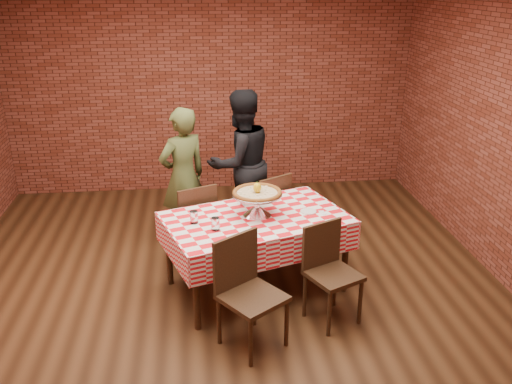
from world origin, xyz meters
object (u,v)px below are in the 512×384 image
Objects in this scene: chair_near_left at (253,296)px; diner_black at (241,163)px; pizza at (257,193)px; condiment_caddy at (243,197)px; chair_far_right at (265,211)px; pizza_stand at (257,204)px; water_glass_left at (215,224)px; chair_far_left at (191,222)px; table at (256,253)px; water_glass_right at (194,217)px; chair_near_right at (333,276)px; diner_olive at (183,177)px.

diner_black is (0.10, 2.22, 0.39)m from chair_near_left.
pizza is 0.34m from condiment_caddy.
condiment_caddy is 0.16× the size of chair_far_right.
pizza_stand is 4.11× the size of water_glass_left.
chair_far_left and chair_far_right have the same top height.
condiment_caddy is 0.16× the size of chair_far_left.
chair_far_left reaches higher than table.
water_glass_right is 1.36m from chair_near_right.
table is 1.83× the size of chair_far_right.
diner_black is at bearing 92.15° from pizza.
chair_far_right is at bearing 61.71° from water_glass_left.
condiment_caddy is 1.24m from chair_near_right.
water_glass_left is (-0.39, -0.24, 0.44)m from table.
pizza_stand is at bearing 45.56° from chair_near_left.
diner_olive is (-0.11, 1.17, -0.03)m from water_glass_right.
chair_near_left is at bearing 74.39° from diner_olive.
water_glass_right is (-0.58, -0.07, 0.44)m from table.
chair_far_left is 0.83m from chair_far_right.
table is 11.76× the size of condiment_caddy.
water_glass_right is (-0.59, -0.12, -0.05)m from pizza_stand.
water_glass_left is 0.97m from chair_far_left.
condiment_caddy is 0.15× the size of chair_near_left.
pizza_stand reaches higher than table.
chair_far_left is (-0.63, 0.58, -0.41)m from pizza_stand.
chair_far_right is (0.77, 0.91, -0.37)m from water_glass_right.
pizza reaches higher than water_glass_left.
diner_black is at bearing 77.07° from water_glass_left.
chair_far_right is (0.32, 1.73, -0.02)m from chair_near_left.
diner_olive is (-0.60, 0.77, -0.04)m from condiment_caddy.
chair_far_left is at bearing -15.39° from chair_far_right.
pizza_stand is 1.03m from chair_near_left.
chair_far_right is (0.58, 1.08, -0.37)m from water_glass_left.
pizza_stand is 0.31× the size of diner_olive.
chair_near_left is at bearing 84.65° from chair_far_left.
pizza_stand is 1.04× the size of pizza.
pizza is 1.04m from chair_near_right.
condiment_caddy is (0.49, 0.40, 0.01)m from water_glass_right.
table is 1.87× the size of chair_near_right.
pizza is at bearing 68.67° from table.
chair_near_right is 2.09m from diner_black.
pizza is 0.51× the size of chair_far_right.
pizza is 0.97m from chair_far_right.
chair_near_left is at bearing -68.26° from water_glass_left.
chair_far_left is 0.57× the size of diner_olive.
water_glass_right is 1.00m from chair_near_left.
pizza is 0.63m from water_glass_right.
water_glass_left is 0.79m from chair_near_left.
chair_near_left is 1.76m from chair_far_right.
table is 3.44× the size of pizza_stand.
condiment_caddy is 0.08× the size of diner_black.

